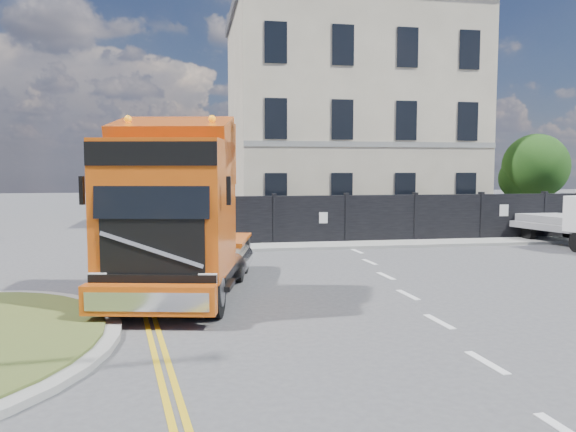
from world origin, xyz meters
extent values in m
plane|color=#424244|center=(0.00, 0.00, 0.00)|extent=(120.00, 120.00, 0.00)
cube|color=black|center=(6.00, 9.00, 1.00)|extent=(18.00, 0.25, 2.00)
cube|color=silver|center=(14.50, 9.00, 1.00)|extent=(2.60, 0.12, 2.00)
cube|color=beige|center=(6.00, 16.50, 5.50)|extent=(12.00, 10.00, 11.00)
cube|color=#46464A|center=(6.00, 16.50, 11.25)|extent=(12.30, 10.30, 0.50)
cube|color=beige|center=(9.00, 16.50, 12.00)|extent=(0.80, 0.80, 1.60)
cylinder|color=#382619|center=(14.50, 12.00, 1.20)|extent=(0.24, 0.24, 2.40)
sphere|color=black|center=(14.50, 12.00, 3.20)|extent=(3.20, 3.20, 3.20)
sphere|color=black|center=(14.00, 12.40, 2.60)|extent=(2.20, 2.20, 2.20)
cube|color=gray|center=(6.00, 8.10, 0.06)|extent=(20.00, 1.60, 0.12)
cube|color=black|center=(-2.41, 1.12, 0.79)|extent=(3.85, 7.00, 0.47)
cube|color=#C34B0D|center=(-2.78, -0.68, 2.26)|extent=(3.12, 3.20, 2.94)
cube|color=#C34B0D|center=(-2.56, 0.40, 3.47)|extent=(2.76, 1.45, 1.47)
cube|color=black|center=(-3.06, -1.99, 2.68)|extent=(2.28, 0.53, 1.10)
cube|color=#C34B0D|center=(-3.12, -2.32, 0.58)|extent=(2.65, 0.89, 0.58)
cylinder|color=black|center=(-4.06, -1.27, 0.55)|extent=(0.55, 1.14, 1.09)
cylinder|color=gray|center=(-4.06, -1.27, 0.55)|extent=(0.49, 0.66, 0.60)
cylinder|color=black|center=(-1.84, -1.73, 0.55)|extent=(0.55, 1.14, 1.09)
cylinder|color=gray|center=(-1.84, -1.73, 0.55)|extent=(0.49, 0.66, 0.60)
cylinder|color=black|center=(-3.31, 2.38, 0.55)|extent=(0.55, 1.14, 1.09)
cylinder|color=gray|center=(-3.31, 2.38, 0.55)|extent=(0.49, 0.66, 0.60)
cylinder|color=black|center=(-1.09, 1.93, 0.55)|extent=(0.55, 1.14, 1.09)
cylinder|color=gray|center=(-1.09, 1.93, 0.55)|extent=(0.49, 0.66, 0.60)
cylinder|color=black|center=(-3.06, 3.62, 0.55)|extent=(0.55, 1.14, 1.09)
cylinder|color=gray|center=(-3.06, 3.62, 0.55)|extent=(0.49, 0.66, 0.60)
cylinder|color=black|center=(-0.84, 3.16, 0.55)|extent=(0.55, 1.14, 1.09)
cylinder|color=gray|center=(-0.84, 3.16, 0.55)|extent=(0.49, 0.66, 0.60)
cube|color=gray|center=(12.83, 6.76, 0.72)|extent=(3.11, 5.29, 0.26)
cylinder|color=black|center=(11.85, 8.32, 0.36)|extent=(0.26, 0.72, 0.72)
cylinder|color=black|center=(13.81, 8.32, 0.36)|extent=(0.26, 0.72, 0.72)
camera|label=1|loc=(-2.27, -13.33, 3.14)|focal=35.00mm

